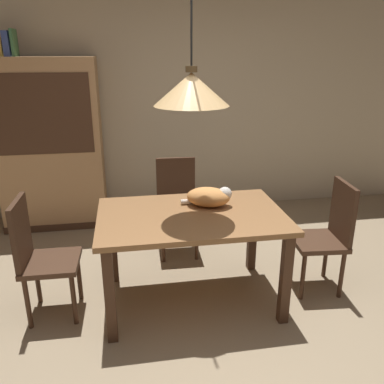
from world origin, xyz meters
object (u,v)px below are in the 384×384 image
(dining_table, at_px, (192,226))
(chair_right_side, at_px, (328,232))
(book_green_slim, at_px, (14,43))
(chair_far_back, at_px, (177,202))
(pendant_lamp, at_px, (191,89))
(cat_sleeping, at_px, (210,197))
(hutch_bookcase, at_px, (51,149))
(chair_left_side, at_px, (39,254))
(book_yellow_short, at_px, (2,47))
(book_blue_wide, at_px, (8,44))

(dining_table, height_order, chair_right_side, chair_right_side)
(book_green_slim, bearing_deg, chair_far_back, -29.83)
(pendant_lamp, bearing_deg, chair_far_back, 89.86)
(dining_table, xyz_separation_m, cat_sleeping, (0.17, 0.13, 0.18))
(dining_table, distance_m, cat_sleeping, 0.28)
(hutch_bookcase, bearing_deg, cat_sleeping, -48.10)
(chair_left_side, distance_m, book_yellow_short, 2.30)
(pendant_lamp, relative_size, hutch_bookcase, 0.70)
(pendant_lamp, distance_m, book_yellow_short, 2.40)
(cat_sleeping, bearing_deg, dining_table, -141.46)
(dining_table, bearing_deg, chair_left_side, 179.93)
(hutch_bookcase, bearing_deg, dining_table, -53.75)
(dining_table, distance_m, hutch_bookcase, 2.17)
(chair_far_back, bearing_deg, chair_left_side, -142.20)
(chair_far_back, distance_m, hutch_bookcase, 1.59)
(chair_far_back, bearing_deg, book_yellow_short, 152.06)
(dining_table, height_order, book_blue_wide, book_blue_wide)
(book_blue_wide, relative_size, book_green_slim, 0.92)
(chair_right_side, bearing_deg, chair_far_back, 141.84)
(pendant_lamp, xyz_separation_m, hutch_bookcase, (-1.28, 1.74, -0.77))
(cat_sleeping, height_order, pendant_lamp, pendant_lamp)
(pendant_lamp, bearing_deg, chair_right_side, -0.33)
(cat_sleeping, bearing_deg, chair_right_side, -8.23)
(dining_table, height_order, pendant_lamp, pendant_lamp)
(chair_left_side, bearing_deg, chair_right_side, -0.20)
(cat_sleeping, height_order, book_blue_wide, book_blue_wide)
(chair_left_side, distance_m, hutch_bookcase, 1.78)
(hutch_bookcase, height_order, book_yellow_short, book_yellow_short)
(book_yellow_short, bearing_deg, cat_sleeping, -41.93)
(dining_table, distance_m, book_green_slim, 2.66)
(chair_far_back, height_order, book_yellow_short, book_yellow_short)
(dining_table, xyz_separation_m, book_green_slim, (-1.50, 1.74, 1.33))
(cat_sleeping, xyz_separation_m, book_blue_wide, (-1.73, 1.61, 1.14))
(chair_far_back, xyz_separation_m, book_yellow_short, (-1.63, 0.86, 1.43))
(chair_right_side, bearing_deg, book_yellow_short, 147.59)
(cat_sleeping, distance_m, book_blue_wide, 2.62)
(chair_right_side, bearing_deg, book_green_slim, 146.40)
(chair_far_back, bearing_deg, hutch_bookcase, 146.02)
(chair_left_side, height_order, chair_far_back, same)
(chair_far_back, distance_m, book_blue_wide, 2.30)
(pendant_lamp, distance_m, book_green_slim, 2.32)
(dining_table, bearing_deg, book_blue_wide, 131.85)
(dining_table, distance_m, pendant_lamp, 1.01)
(chair_left_side, xyz_separation_m, book_blue_wide, (-0.43, 1.74, 1.46))
(cat_sleeping, bearing_deg, hutch_bookcase, 131.90)
(dining_table, relative_size, hutch_bookcase, 0.76)
(chair_right_side, bearing_deg, hutch_bookcase, 144.00)
(book_blue_wide, xyz_separation_m, book_green_slim, (0.06, 0.00, 0.01))
(book_green_slim, bearing_deg, chair_right_side, -33.60)
(book_yellow_short, bearing_deg, pendant_lamp, -46.98)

